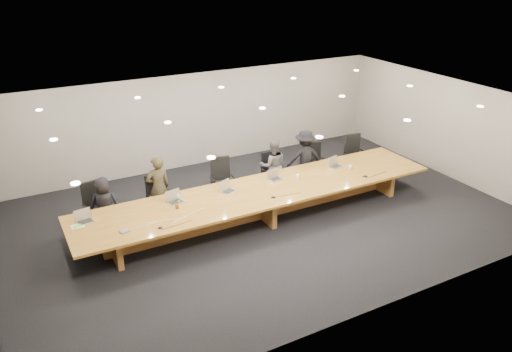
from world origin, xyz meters
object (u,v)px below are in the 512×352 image
at_px(chair_right, 315,162).
at_px(mic_left, 160,227).
at_px(person_a, 105,205).
at_px(laptop_a, 85,217).
at_px(paper_cup_near, 298,176).
at_px(chair_far_right, 355,154).
at_px(chair_mid_right, 273,171).
at_px(av_box, 125,231).
at_px(paper_cup_far, 350,167).
at_px(laptop_e, 337,162).
at_px(amber_mug, 177,206).
at_px(person_c, 273,166).
at_px(chair_left, 161,197).
at_px(chair_mid_left, 223,181).
at_px(laptop_d, 276,175).
at_px(laptop_c, 228,187).
at_px(person_b, 158,188).
at_px(person_d, 305,158).
at_px(laptop_b, 176,197).
at_px(chair_far_left, 98,207).
at_px(mic_right, 365,176).
at_px(mic_center, 273,197).
at_px(conference_table, 262,199).
at_px(water_bottle, 178,199).

distance_m(chair_right, mic_left, 5.51).
height_order(person_a, laptop_a, person_a).
bearing_deg(person_a, paper_cup_near, -173.23).
bearing_deg(chair_far_right, paper_cup_near, -148.87).
relative_size(chair_mid_right, av_box, 5.78).
relative_size(chair_far_right, paper_cup_far, 11.92).
relative_size(laptop_e, amber_mug, 3.18).
height_order(person_c, av_box, person_c).
xyz_separation_m(chair_left, chair_mid_left, (1.69, 0.07, 0.03)).
height_order(person_a, laptop_e, person_a).
relative_size(chair_far_right, laptop_d, 3.55).
height_order(laptop_c, amber_mug, laptop_c).
bearing_deg(person_b, paper_cup_far, 163.71).
xyz_separation_m(chair_mid_right, chair_far_right, (2.72, -0.11, 0.04)).
bearing_deg(chair_mid_left, person_d, 6.61).
bearing_deg(paper_cup_near, chair_left, 163.02).
height_order(chair_far_right, amber_mug, chair_far_right).
xyz_separation_m(amber_mug, mic_left, (-0.61, -0.66, -0.04)).
bearing_deg(laptop_b, chair_far_right, -2.84).
bearing_deg(chair_mid_right, chair_far_left, 174.81).
bearing_deg(laptop_e, mic_right, -88.97).
distance_m(chair_far_left, laptop_b, 1.87).
relative_size(laptop_c, mic_center, 2.95).
height_order(chair_left, chair_right, chair_left).
height_order(conference_table, laptop_e, laptop_e).
bearing_deg(amber_mug, chair_mid_left, 35.53).
distance_m(chair_right, person_a, 5.91).
height_order(laptop_e, mic_right, laptop_e).
height_order(chair_left, laptop_a, chair_left).
bearing_deg(mic_right, chair_far_left, 163.46).
height_order(chair_far_left, laptop_c, chair_far_left).
bearing_deg(paper_cup_far, mic_left, -173.13).
bearing_deg(chair_far_left, laptop_b, -42.67).
xyz_separation_m(chair_left, laptop_a, (-1.89, -0.80, 0.32)).
bearing_deg(chair_left, paper_cup_near, -36.19).
distance_m(person_c, laptop_d, 0.97).
height_order(person_c, laptop_b, person_c).
height_order(person_d, laptop_d, person_d).
xyz_separation_m(conference_table, laptop_e, (2.43, 0.32, 0.36)).
bearing_deg(laptop_c, chair_mid_left, 50.41).
height_order(person_a, paper_cup_far, person_a).
height_order(conference_table, chair_right, chair_right).
bearing_deg(chair_right, laptop_d, -137.35).
xyz_separation_m(chair_mid_left, laptop_a, (-3.58, -0.86, 0.28)).
distance_m(chair_far_left, person_b, 1.45).
distance_m(person_b, person_d, 4.19).
distance_m(chair_right, chair_far_right, 1.32).
bearing_deg(av_box, paper_cup_near, -10.51).
xyz_separation_m(chair_far_left, water_bottle, (1.61, -1.01, 0.26)).
bearing_deg(mic_center, laptop_c, 136.40).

